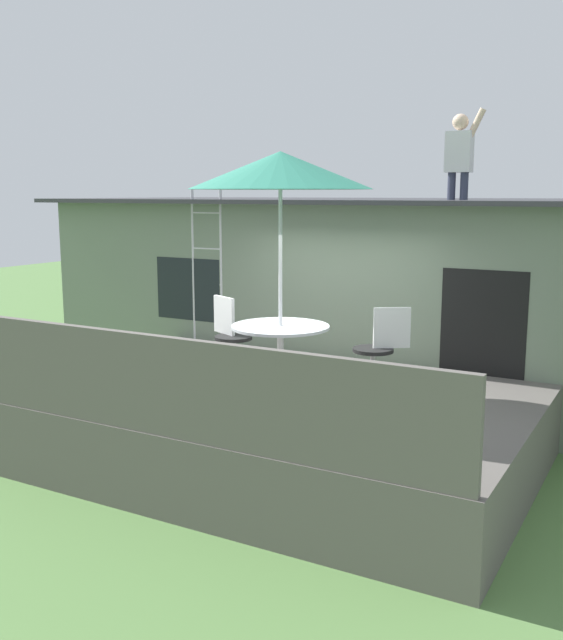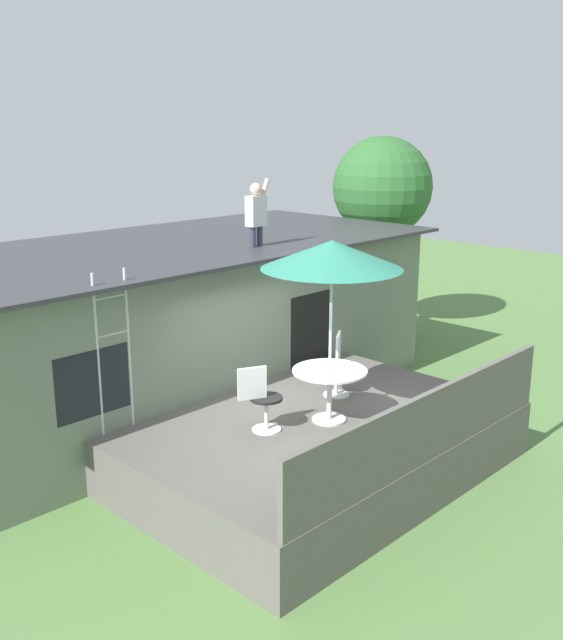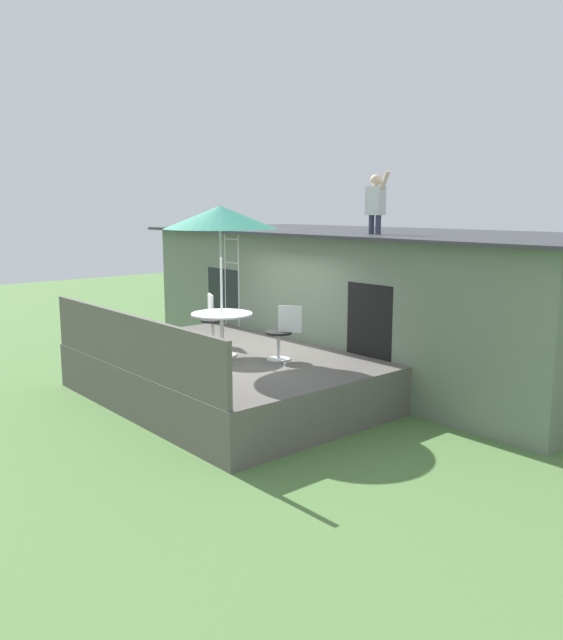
{
  "view_description": "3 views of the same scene",
  "coord_description": "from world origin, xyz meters",
  "px_view_note": "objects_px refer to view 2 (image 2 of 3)",
  "views": [
    {
      "loc": [
        3.76,
        -6.78,
        2.92
      ],
      "look_at": [
        -0.55,
        0.91,
        1.37
      ],
      "focal_mm": 40.54,
      "sensor_mm": 36.0,
      "label": 1
    },
    {
      "loc": [
        -7.21,
        -6.37,
        4.81
      ],
      "look_at": [
        0.57,
        1.15,
        1.9
      ],
      "focal_mm": 40.95,
      "sensor_mm": 36.0,
      "label": 2
    },
    {
      "loc": [
        8.86,
        -6.41,
        3.31
      ],
      "look_at": [
        0.59,
        0.66,
        1.39
      ],
      "focal_mm": 35.88,
      "sensor_mm": 36.0,
      "label": 3
    }
  ],
  "objects_px": {
    "patio_chair_right": "(337,365)",
    "patio_umbrella": "(332,255)",
    "patio_chair_left": "(261,399)",
    "backyard_tree": "(382,190)",
    "person_figure": "(256,210)",
    "patio_table": "(330,381)",
    "step_ladder": "(113,352)"
  },
  "relations": [
    {
      "from": "patio_chair_right",
      "to": "backyard_tree",
      "type": "distance_m",
      "value": 6.67
    },
    {
      "from": "step_ladder",
      "to": "backyard_tree",
      "type": "distance_m",
      "value": 8.9
    },
    {
      "from": "patio_table",
      "to": "patio_chair_right",
      "type": "xyz_separation_m",
      "value": [
        0.89,
        0.6,
        -0.13
      ]
    },
    {
      "from": "person_figure",
      "to": "patio_chair_left",
      "type": "bearing_deg",
      "value": -133.22
    },
    {
      "from": "patio_chair_left",
      "to": "step_ladder",
      "type": "bearing_deg",
      "value": 157.15
    },
    {
      "from": "patio_chair_left",
      "to": "patio_chair_right",
      "type": "bearing_deg",
      "value": 30.41
    },
    {
      "from": "patio_umbrella",
      "to": "patio_chair_right",
      "type": "distance_m",
      "value": 2.17
    },
    {
      "from": "patio_table",
      "to": "patio_chair_right",
      "type": "distance_m",
      "value": 1.08
    },
    {
      "from": "patio_umbrella",
      "to": "person_figure",
      "type": "bearing_deg",
      "value": 66.59
    },
    {
      "from": "patio_chair_left",
      "to": "patio_chair_right",
      "type": "distance_m",
      "value": 1.81
    },
    {
      "from": "step_ladder",
      "to": "person_figure",
      "type": "xyz_separation_m",
      "value": [
        3.35,
        0.72,
        1.55
      ]
    },
    {
      "from": "patio_umbrella",
      "to": "person_figure",
      "type": "distance_m",
      "value": 2.83
    },
    {
      "from": "patio_umbrella",
      "to": "person_figure",
      "type": "xyz_separation_m",
      "value": [
        1.12,
        2.58,
        0.3
      ]
    },
    {
      "from": "patio_chair_left",
      "to": "patio_table",
      "type": "bearing_deg",
      "value": -0.0
    },
    {
      "from": "patio_table",
      "to": "step_ladder",
      "type": "distance_m",
      "value": 2.95
    },
    {
      "from": "step_ladder",
      "to": "patio_chair_left",
      "type": "height_order",
      "value": "step_ladder"
    },
    {
      "from": "backyard_tree",
      "to": "patio_chair_right",
      "type": "bearing_deg",
      "value": -149.11
    },
    {
      "from": "patio_chair_left",
      "to": "patio_umbrella",
      "type": "bearing_deg",
      "value": 0.0
    },
    {
      "from": "person_figure",
      "to": "patio_chair_left",
      "type": "relative_size",
      "value": 1.21
    },
    {
      "from": "patio_chair_left",
      "to": "backyard_tree",
      "type": "height_order",
      "value": "backyard_tree"
    },
    {
      "from": "patio_table",
      "to": "patio_chair_left",
      "type": "xyz_separation_m",
      "value": [
        -0.91,
        0.42,
        -0.13
      ]
    },
    {
      "from": "patio_umbrella",
      "to": "patio_chair_right",
      "type": "xyz_separation_m",
      "value": [
        0.89,
        0.6,
        -1.89
      ]
    },
    {
      "from": "patio_table",
      "to": "backyard_tree",
      "type": "xyz_separation_m",
      "value": [
        6.32,
        3.85,
        2.0
      ]
    },
    {
      "from": "step_ladder",
      "to": "person_figure",
      "type": "bearing_deg",
      "value": 12.15
    },
    {
      "from": "person_figure",
      "to": "patio_chair_left",
      "type": "height_order",
      "value": "person_figure"
    },
    {
      "from": "person_figure",
      "to": "patio_umbrella",
      "type": "bearing_deg",
      "value": -113.41
    },
    {
      "from": "patio_chair_right",
      "to": "patio_table",
      "type": "bearing_deg",
      "value": -0.0
    },
    {
      "from": "patio_chair_left",
      "to": "patio_chair_right",
      "type": "relative_size",
      "value": 1.0
    },
    {
      "from": "step_ladder",
      "to": "patio_chair_left",
      "type": "xyz_separation_m",
      "value": [
        1.32,
        -1.44,
        -0.64
      ]
    },
    {
      "from": "person_figure",
      "to": "backyard_tree",
      "type": "height_order",
      "value": "backyard_tree"
    },
    {
      "from": "patio_chair_right",
      "to": "patio_umbrella",
      "type": "bearing_deg",
      "value": -0.0
    },
    {
      "from": "patio_umbrella",
      "to": "step_ladder",
      "type": "relative_size",
      "value": 1.15
    }
  ]
}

